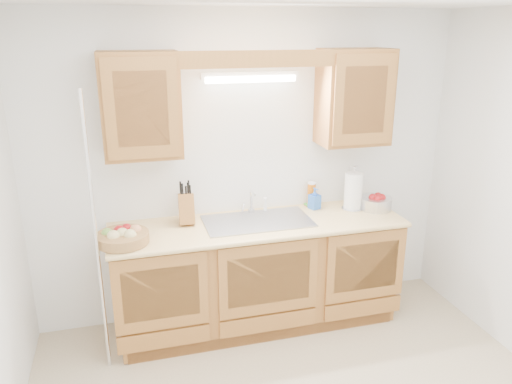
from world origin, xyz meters
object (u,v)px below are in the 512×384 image
object	(u,v)px
apple_bowl	(376,202)
knife_block	(186,208)
paper_towel	(353,191)
fruit_basket	(123,236)

from	to	relation	value
apple_bowl	knife_block	bearing A→B (deg)	176.09
paper_towel	apple_bowl	xyz separation A→B (m)	(0.19, -0.05, -0.10)
knife_block	paper_towel	size ratio (longest dim) A/B	0.92
knife_block	paper_towel	xyz separation A→B (m)	(1.38, -0.06, 0.03)
paper_towel	fruit_basket	bearing A→B (deg)	-173.61
paper_towel	apple_bowl	size ratio (longest dim) A/B	1.07
fruit_basket	apple_bowl	bearing A→B (deg)	4.41
fruit_basket	paper_towel	size ratio (longest dim) A/B	1.21
apple_bowl	paper_towel	bearing A→B (deg)	164.94
fruit_basket	apple_bowl	size ratio (longest dim) A/B	1.29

